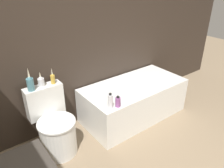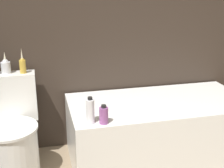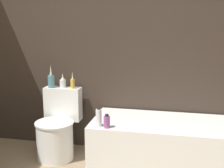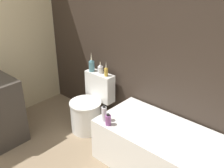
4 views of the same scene
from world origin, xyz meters
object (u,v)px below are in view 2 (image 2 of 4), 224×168
at_px(shampoo_bottle_tall, 90,111).
at_px(vase_bronze, 23,65).
at_px(shampoo_bottle_short, 104,115).
at_px(vase_silver, 6,66).
at_px(bathtub, 158,129).
at_px(toilet, 11,138).

bearing_deg(shampoo_bottle_tall, vase_bronze, 131.05).
bearing_deg(shampoo_bottle_tall, shampoo_bottle_short, -18.31).
xyz_separation_m(vase_silver, shampoo_bottle_short, (0.67, -0.57, -0.25)).
xyz_separation_m(bathtub, vase_bronze, (-1.08, 0.24, 0.57)).
height_order(vase_silver, vase_bronze, vase_bronze).
bearing_deg(vase_silver, shampoo_bottle_tall, -43.07).
relative_size(bathtub, toilet, 1.94).
bearing_deg(shampoo_bottle_short, vase_bronze, 134.63).
xyz_separation_m(bathtub, vase_silver, (-1.21, 0.27, 0.57)).
relative_size(bathtub, vase_bronze, 7.42).
bearing_deg(vase_silver, vase_bronze, -11.39).
bearing_deg(vase_silver, shampoo_bottle_short, -40.51).
bearing_deg(bathtub, shampoo_bottle_tall, -156.33).
relative_size(vase_bronze, shampoo_bottle_short, 1.46).
xyz_separation_m(bathtub, shampoo_bottle_tall, (-0.63, -0.28, 0.35)).
bearing_deg(vase_bronze, bathtub, -12.56).
distance_m(shampoo_bottle_tall, shampoo_bottle_short, 0.10).
relative_size(toilet, shampoo_bottle_short, 5.57).
height_order(toilet, shampoo_bottle_short, toilet).
relative_size(toilet, vase_bronze, 3.82).
bearing_deg(vase_silver, bathtub, -12.44).
height_order(toilet, shampoo_bottle_tall, toilet).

